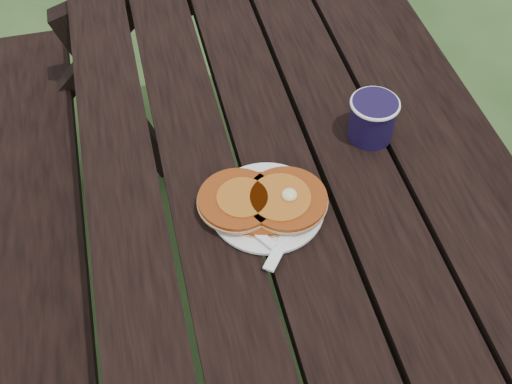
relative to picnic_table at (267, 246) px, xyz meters
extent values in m
plane|color=#243F1B|center=(0.00, 0.00, -0.37)|extent=(60.00, 60.00, 0.00)
cube|color=black|center=(0.00, 0.00, 0.36)|extent=(0.75, 1.80, 0.04)
cube|color=black|center=(-0.55, 0.00, 0.06)|extent=(0.25, 1.80, 0.04)
cube|color=black|center=(0.55, 0.00, 0.06)|extent=(0.25, 1.80, 0.04)
cylinder|color=white|center=(-0.05, -0.18, 0.39)|extent=(0.25, 0.25, 0.01)
cylinder|color=#943C10|center=(-0.06, -0.17, 0.40)|extent=(0.15, 0.15, 0.01)
cylinder|color=#943C10|center=(-0.10, -0.16, 0.41)|extent=(0.14, 0.14, 0.01)
cylinder|color=#943C10|center=(-0.01, -0.18, 0.41)|extent=(0.15, 0.15, 0.01)
cylinder|color=#975015|center=(-0.03, -0.18, 0.42)|extent=(0.11, 0.11, 0.00)
ellipsoid|color=#F4E59E|center=(-0.01, -0.18, 0.42)|extent=(0.03, 0.03, 0.02)
cube|color=white|center=(-0.03, -0.24, 0.39)|extent=(0.13, 0.15, 0.00)
cylinder|color=black|center=(0.20, -0.04, 0.43)|extent=(0.09, 0.09, 0.09)
torus|color=white|center=(0.20, -0.04, 0.47)|extent=(0.10, 0.10, 0.01)
cylinder|color=black|center=(0.20, -0.04, 0.47)|extent=(0.08, 0.08, 0.01)
camera|label=1|loc=(-0.24, -0.88, 1.32)|focal=45.00mm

